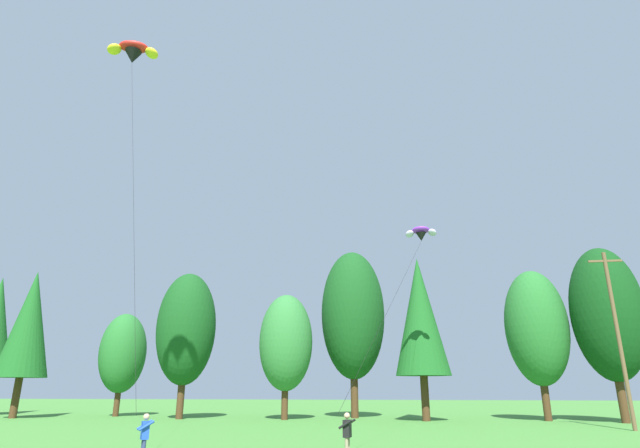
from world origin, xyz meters
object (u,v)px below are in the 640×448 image
Objects in this scene: kite_flyer_mid at (347,433)px; parafoil_kite_high_red_yellow at (133,52)px; kite_flyer_near at (145,435)px; utility_pole at (618,333)px; parafoil_kite_mid_purple at (421,234)px.

parafoil_kite_high_red_yellow reaches higher than kite_flyer_mid.
kite_flyer_near is 1.00× the size of kite_flyer_mid.
parafoil_kite_mid_purple is (-12.29, 0.97, 7.63)m from utility_pole.
parafoil_kite_high_red_yellow is 1.32× the size of parafoil_kite_mid_purple.
utility_pole reaches higher than kite_flyer_mid.
parafoil_kite_mid_purple is (11.49, 18.87, 12.65)m from kite_flyer_near.
utility_pole is 6.80× the size of kite_flyer_mid.
kite_flyer_mid is 0.10× the size of parafoil_kite_mid_purple.
parafoil_kite_mid_purple reaches higher than kite_flyer_mid.
parafoil_kite_high_red_yellow reaches higher than parafoil_kite_mid_purple.
kite_flyer_near is 0.07× the size of parafoil_kite_high_red_yellow.
kite_flyer_mid is 0.07× the size of parafoil_kite_high_red_yellow.
parafoil_kite_mid_purple is at bearing 58.67° from kite_flyer_near.
utility_pole is at bearing 36.98° from kite_flyer_near.
kite_flyer_mid is (7.01, 1.62, 0.00)m from kite_flyer_near.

